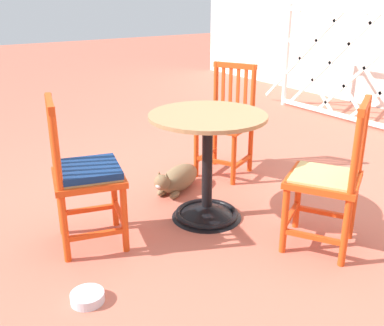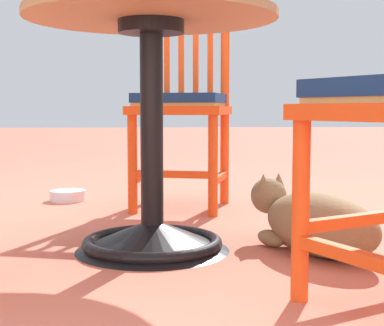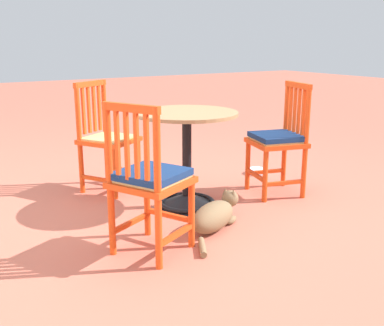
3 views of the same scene
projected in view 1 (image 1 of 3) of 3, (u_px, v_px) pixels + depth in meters
name	position (u px, v px, depth m)	size (l,w,h in m)	color
ground_plane	(198.00, 215.00, 3.14)	(24.00, 24.00, 0.00)	#BC604C
lattice_fence_panel	(384.00, 71.00, 4.85)	(3.60, 0.06, 1.32)	silver
cafe_table	(207.00, 179.00, 3.01)	(0.76, 0.76, 0.73)	black
orange_chair_facing_out	(84.00, 175.00, 2.64)	(0.49, 0.49, 0.91)	#D64214
orange_chair_by_planter	(329.00, 180.00, 2.61)	(0.55, 0.55, 0.91)	#D64214
orange_chair_tucked_in	(226.00, 122.00, 3.72)	(0.54, 0.54, 0.91)	#D64214
tabby_cat	(177.00, 179.00, 3.49)	(0.52, 0.59, 0.23)	brown
pet_water_bowl	(87.00, 297.00, 2.25)	(0.17, 0.17, 0.05)	silver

